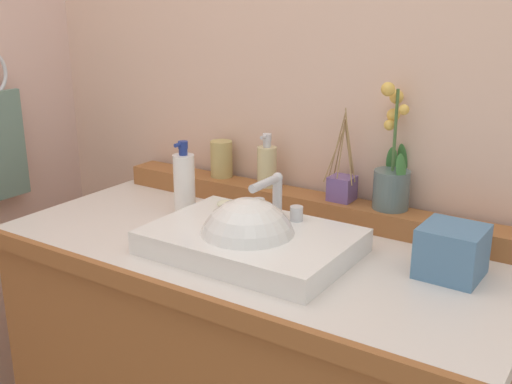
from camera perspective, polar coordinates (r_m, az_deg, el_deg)
wall_back at (r=1.78m, az=7.51°, el=11.68°), size 2.77×0.20×2.57m
back_ledge at (r=1.71m, az=4.59°, el=-1.14°), size 1.21×0.09×0.06m
sink_basin at (r=1.45m, az=-0.61°, el=-4.81°), size 0.47×0.33×0.26m
soap_bar at (r=1.58m, az=-2.52°, el=-1.23°), size 0.07×0.04×0.02m
potted_plant at (r=1.60m, az=12.46°, el=1.54°), size 0.09×0.11×0.32m
soap_dispenser at (r=1.75m, az=1.01°, el=2.51°), size 0.06×0.06×0.15m
tumbler_cup at (r=1.85m, az=-3.21°, el=3.08°), size 0.07×0.07×0.11m
reed_diffuser at (r=1.65m, az=7.96°, el=0.52°), size 0.09×0.11×0.25m
lotion_bottle at (r=1.70m, az=-6.64°, el=0.82°), size 0.06×0.06×0.21m
tissue_box at (r=1.39m, az=17.64°, el=-5.24°), size 0.13×0.13×0.11m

